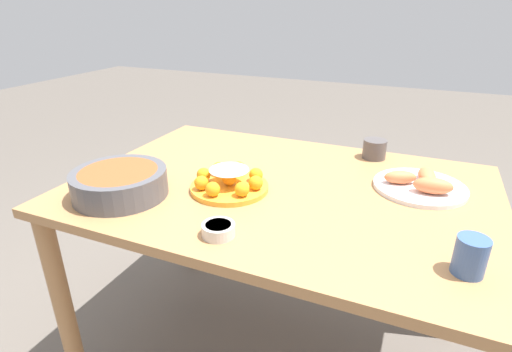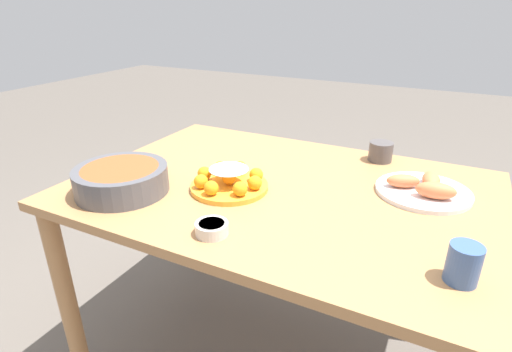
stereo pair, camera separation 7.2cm
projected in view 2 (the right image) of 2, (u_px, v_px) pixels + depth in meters
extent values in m
cylinder|color=#A87547|center=(469.00, 271.00, 1.53)|extent=(0.06, 0.06, 0.74)
cylinder|color=#A87547|center=(202.00, 204.00, 2.04)|extent=(0.06, 0.06, 0.74)
cylinder|color=#A87547|center=(68.00, 303.00, 1.37)|extent=(0.06, 0.06, 0.74)
cube|color=#A87547|center=(282.00, 190.00, 1.29)|extent=(1.32, 0.92, 0.03)
cylinder|color=gold|center=(229.00, 186.00, 1.27)|extent=(0.25, 0.25, 0.02)
sphere|color=orange|center=(204.00, 173.00, 1.29)|extent=(0.04, 0.04, 0.04)
sphere|color=orange|center=(201.00, 181.00, 1.23)|extent=(0.04, 0.04, 0.04)
sphere|color=orange|center=(211.00, 188.00, 1.19)|extent=(0.04, 0.04, 0.04)
sphere|color=orange|center=(240.00, 189.00, 1.18)|extent=(0.04, 0.04, 0.04)
sphere|color=orange|center=(255.00, 183.00, 1.22)|extent=(0.04, 0.04, 0.04)
sphere|color=orange|center=(256.00, 175.00, 1.28)|extent=(0.04, 0.04, 0.04)
sphere|color=orange|center=(240.00, 168.00, 1.33)|extent=(0.04, 0.04, 0.04)
sphere|color=orange|center=(220.00, 168.00, 1.33)|extent=(0.04, 0.04, 0.04)
ellipsoid|color=white|center=(229.00, 169.00, 1.24)|extent=(0.12, 0.12, 0.02)
sphere|color=orange|center=(229.00, 178.00, 1.25)|extent=(0.04, 0.04, 0.04)
cylinder|color=#4C4C51|center=(122.00, 180.00, 1.23)|extent=(0.28, 0.28, 0.08)
cylinder|color=brown|center=(120.00, 169.00, 1.22)|extent=(0.23, 0.23, 0.01)
cylinder|color=beige|center=(212.00, 228.00, 1.02)|extent=(0.09, 0.09, 0.03)
cylinder|color=#B26623|center=(212.00, 224.00, 1.01)|extent=(0.07, 0.07, 0.01)
cylinder|color=silver|center=(423.00, 191.00, 1.24)|extent=(0.28, 0.28, 0.01)
ellipsoid|color=#E57042|center=(403.00, 181.00, 1.24)|extent=(0.11, 0.08, 0.04)
ellipsoid|color=#E57042|center=(436.00, 190.00, 1.17)|extent=(0.12, 0.07, 0.05)
ellipsoid|color=#E57042|center=(431.00, 180.00, 1.25)|extent=(0.07, 0.11, 0.04)
cylinder|color=#4C4747|center=(381.00, 152.00, 1.48)|extent=(0.09, 0.09, 0.07)
cylinder|color=#38568E|center=(463.00, 264.00, 0.83)|extent=(0.07, 0.07, 0.09)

